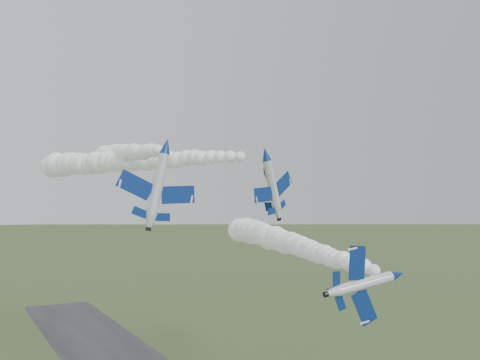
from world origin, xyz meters
The scene contains 6 objects.
jet_lead centered at (14.55, -8.65, 30.33)m, with size 4.51×12.30×10.00m.
smoke_trail_jet_lead centered at (21.69, 28.07, 31.81)m, with size 5.96×69.74×5.96m, color white, non-canonical shape.
jet_pair_left centered at (-8.96, 15.14, 48.43)m, with size 11.82×14.33×4.09m.
smoke_trail_jet_pair_left centered at (-4.42, 52.70, 50.65)m, with size 4.94×67.90×4.94m, color white, non-canonical shape.
jet_pair_right centered at (9.55, 16.51, 48.17)m, with size 10.52×12.77×4.33m.
smoke_trail_jet_pair_right centered at (-3.58, 51.27, 48.79)m, with size 5.79×68.39×5.79m, color white, non-canonical shape.
Camera 1 is at (-37.64, -60.96, 39.78)m, focal length 40.00 mm.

